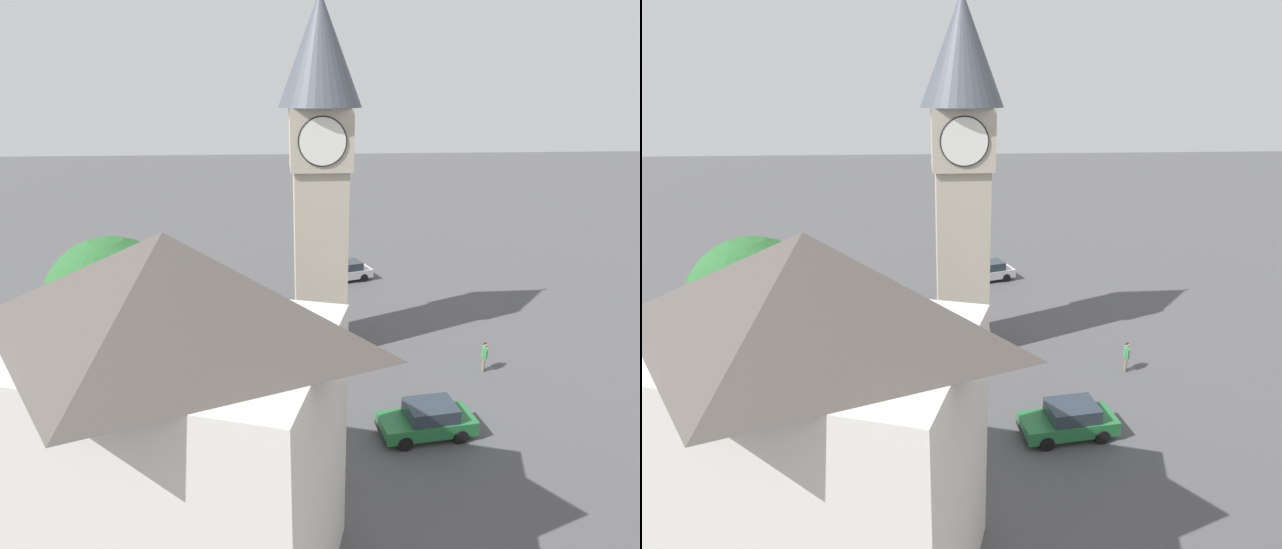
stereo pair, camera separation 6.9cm
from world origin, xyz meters
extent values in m
plane|color=#4C4C4F|center=(0.00, 0.00, 0.00)|extent=(200.00, 200.00, 0.00)
cube|color=#A59C89|center=(0.00, 0.00, 0.30)|extent=(3.53, 3.53, 0.60)
cube|color=#B7AD99|center=(0.00, 0.00, 5.45)|extent=(2.82, 2.82, 9.71)
cube|color=#B7AD99|center=(0.00, 0.00, 11.86)|extent=(3.16, 3.16, 3.10)
cone|color=#474C56|center=(0.00, 0.00, 16.08)|extent=(4.27, 4.27, 5.34)
cylinder|color=white|center=(0.00, 1.61, 11.86)|extent=(2.37, 0.04, 2.37)
torus|color=black|center=(0.00, 1.62, 11.86)|extent=(2.43, 0.06, 2.43)
cube|color=black|center=(0.00, 1.65, 12.12)|extent=(0.05, 0.02, 0.66)
cube|color=black|center=(0.36, 1.65, 11.86)|extent=(0.90, 0.02, 0.04)
cylinder|color=white|center=(0.00, -1.61, 11.86)|extent=(2.37, 0.04, 2.37)
torus|color=black|center=(0.00, -1.62, 11.86)|extent=(2.43, 0.06, 2.43)
cube|color=#236B38|center=(-5.25, 6.34, 0.59)|extent=(4.44, 3.22, 0.64)
cube|color=#28333D|center=(-5.39, 6.28, 1.21)|extent=(2.55, 2.28, 0.64)
cylinder|color=black|center=(-4.45, 7.57, 0.32)|extent=(0.67, 0.46, 0.64)
cylinder|color=black|center=(-3.80, 6.11, 0.32)|extent=(0.67, 0.46, 0.64)
cylinder|color=black|center=(-6.70, 6.57, 0.32)|extent=(0.67, 0.46, 0.64)
cylinder|color=black|center=(-6.05, 5.11, 0.32)|extent=(0.67, 0.46, 0.64)
cube|color=black|center=(-3.40, 7.16, 0.37)|extent=(0.79, 1.57, 0.16)
cube|color=#236B38|center=(3.94, -8.92, 0.59)|extent=(4.27, 2.15, 0.64)
cube|color=#28333D|center=(4.09, -8.90, 1.21)|extent=(2.26, 1.79, 0.64)
cylinder|color=black|center=(2.81, -9.85, 0.32)|extent=(0.66, 0.29, 0.64)
cylinder|color=black|center=(2.63, -8.26, 0.32)|extent=(0.66, 0.29, 0.64)
cylinder|color=black|center=(5.25, -9.57, 0.32)|extent=(0.66, 0.29, 0.64)
cylinder|color=black|center=(5.07, -7.98, 0.32)|extent=(0.66, 0.29, 0.64)
cube|color=black|center=(1.93, -9.14, 0.37)|extent=(0.31, 1.67, 0.16)
cube|color=silver|center=(2.87, 10.76, 0.59)|extent=(4.42, 2.85, 0.64)
cube|color=#28333D|center=(3.02, 10.80, 1.21)|extent=(2.47, 2.12, 0.64)
cylinder|color=black|center=(1.94, 9.62, 0.32)|extent=(0.68, 0.40, 0.64)
cylinder|color=black|center=(1.46, 11.15, 0.32)|extent=(0.68, 0.40, 0.64)
cylinder|color=black|center=(4.29, 10.36, 0.32)|extent=(0.68, 0.40, 0.64)
cylinder|color=black|center=(3.81, 11.89, 0.32)|extent=(0.68, 0.40, 0.64)
cube|color=black|center=(0.95, 10.15, 0.37)|extent=(0.61, 1.63, 0.16)
cube|color=silver|center=(-12.29, 2.82, 0.59)|extent=(4.31, 3.79, 0.64)
cube|color=#28333D|center=(-12.17, 2.91, 1.21)|extent=(2.62, 2.50, 0.64)
cylinder|color=black|center=(-12.81, 1.45, 0.32)|extent=(0.65, 0.56, 0.64)
cylinder|color=black|center=(-13.75, 2.75, 0.32)|extent=(0.65, 0.56, 0.64)
cylinder|color=black|center=(-10.82, 2.90, 0.32)|extent=(0.65, 0.56, 0.64)
cylinder|color=black|center=(-11.77, 4.20, 0.32)|extent=(0.65, 0.56, 0.64)
cube|color=black|center=(-13.92, 1.63, 0.37)|extent=(1.08, 1.42, 0.16)
cylinder|color=#706656|center=(8.49, -3.72, 0.41)|extent=(0.13, 0.13, 0.82)
cylinder|color=#706656|center=(8.46, -3.90, 0.41)|extent=(0.13, 0.13, 0.82)
cube|color=#3F9959|center=(8.48, -3.81, 1.12)|extent=(0.27, 0.39, 0.60)
cylinder|color=#3F9959|center=(8.51, -3.57, 1.07)|extent=(0.09, 0.09, 0.60)
cylinder|color=#3F9959|center=(8.44, -4.04, 1.07)|extent=(0.09, 0.09, 0.60)
sphere|color=tan|center=(8.48, -3.81, 1.57)|extent=(0.22, 0.22, 0.22)
sphere|color=black|center=(8.47, -3.81, 1.59)|extent=(0.20, 0.20, 0.20)
cylinder|color=brown|center=(-9.76, -5.17, 1.59)|extent=(0.44, 0.44, 3.18)
sphere|color=#28602D|center=(-9.76, -5.17, 5.23)|extent=(5.87, 5.87, 5.87)
cube|color=beige|center=(-4.91, -15.34, 4.16)|extent=(9.38, 8.13, 8.32)
pyramid|color=#47423D|center=(-4.91, -15.34, 9.67)|extent=(9.85, 8.54, 2.70)
cube|color=#422819|center=(-3.99, -12.46, 1.05)|extent=(1.07, 0.41, 2.10)
camera|label=1|loc=(-2.11, -27.23, 14.11)|focal=28.72mm
camera|label=2|loc=(-2.04, -27.23, 14.11)|focal=28.72mm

